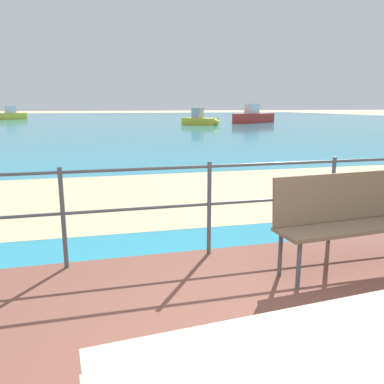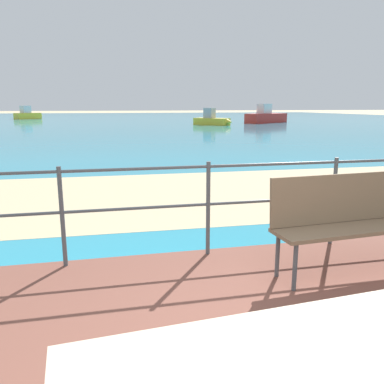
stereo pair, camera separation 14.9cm
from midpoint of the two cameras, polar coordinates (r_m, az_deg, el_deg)
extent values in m
cube|color=teal|center=(41.40, -11.28, 10.09)|extent=(90.00, 90.00, 0.01)
cube|color=tan|center=(7.30, -3.57, -0.34)|extent=(54.07, 5.33, 0.01)
cube|color=#BCAD93|center=(1.47, 25.19, -22.01)|extent=(1.90, 0.87, 0.04)
cube|color=#BCAD93|center=(2.02, 12.71, -22.10)|extent=(1.86, 0.41, 0.04)
cube|color=#7A6047|center=(4.04, 24.61, -4.74)|extent=(1.78, 0.53, 0.04)
cube|color=#7A6047|center=(4.11, 23.28, -0.70)|extent=(1.75, 0.20, 0.47)
cylinder|color=#4C5156|center=(3.54, 16.02, -10.37)|extent=(0.04, 0.04, 0.45)
cylinder|color=#4C5156|center=(3.77, 13.53, -8.76)|extent=(0.04, 0.04, 0.45)
cylinder|color=#4C5156|center=(3.99, -17.44, -3.57)|extent=(0.04, 0.04, 1.01)
cylinder|color=#4C5156|center=(4.13, 3.40, -2.47)|extent=(0.04, 0.04, 1.01)
cylinder|color=#4C5156|center=(4.74, 20.79, -1.30)|extent=(0.04, 0.04, 1.01)
cylinder|color=#4C5156|center=(4.04, 3.48, 3.75)|extent=(5.90, 0.03, 0.03)
cylinder|color=#4C5156|center=(4.12, 3.41, -1.80)|extent=(5.90, 0.03, 0.03)
cube|color=yellow|center=(51.14, -22.82, 10.21)|extent=(3.04, 2.81, 0.72)
cube|color=silver|center=(51.02, -23.11, 11.06)|extent=(1.34, 1.34, 0.85)
cone|color=yellow|center=(52.01, -21.17, 10.36)|extent=(0.80, 0.82, 0.64)
cube|color=red|center=(38.02, 10.93, 10.57)|extent=(4.97, 3.85, 0.87)
cube|color=silver|center=(37.69, 10.66, 11.89)|extent=(1.55, 1.41, 0.88)
cone|color=red|center=(40.33, 13.17, 10.57)|extent=(0.84, 0.93, 0.78)
cube|color=yellow|center=(33.23, 3.02, 10.26)|extent=(2.83, 3.02, 0.57)
cube|color=#A5A8AD|center=(33.34, 2.70, 11.47)|extent=(1.05, 1.06, 0.83)
cone|color=yellow|center=(32.30, 5.65, 10.15)|extent=(0.71, 0.71, 0.51)
camera|label=1|loc=(0.07, -89.04, 0.21)|focal=36.47mm
camera|label=2|loc=(0.07, 90.96, -0.21)|focal=36.47mm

